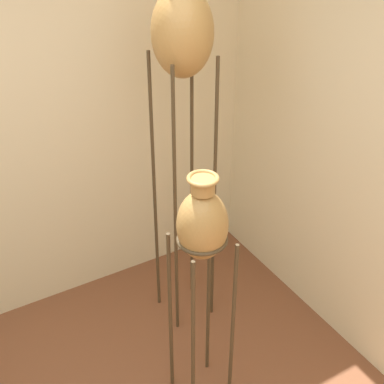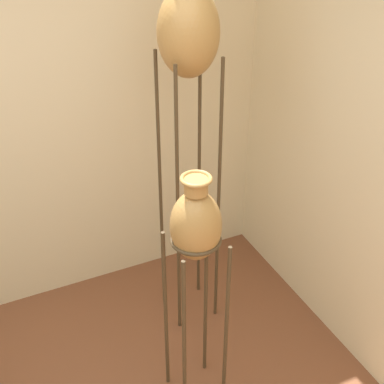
{
  "view_description": "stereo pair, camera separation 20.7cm",
  "coord_description": "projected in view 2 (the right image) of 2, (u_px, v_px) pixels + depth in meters",
  "views": [
    {
      "loc": [
        -0.24,
        -1.08,
        2.58
      ],
      "look_at": [
        0.94,
        0.92,
        1.13
      ],
      "focal_mm": 50.0,
      "sensor_mm": 36.0,
      "label": 1
    },
    {
      "loc": [
        -0.05,
        -1.18,
        2.58
      ],
      "look_at": [
        0.94,
        0.92,
        1.13
      ],
      "focal_mm": 50.0,
      "sensor_mm": 36.0,
      "label": 2
    }
  ],
  "objects": [
    {
      "name": "vase_stand_medium",
      "position": [
        196.0,
        232.0,
        2.46
      ],
      "size": [
        0.26,
        0.26,
        1.41
      ],
      "color": "#473823",
      "rests_on": "ground_plane"
    },
    {
      "name": "vase_stand_tall",
      "position": [
        188.0,
        42.0,
        2.67
      ],
      "size": [
        0.32,
        0.32,
        2.15
      ],
      "color": "#473823",
      "rests_on": "ground_plane"
    }
  ]
}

